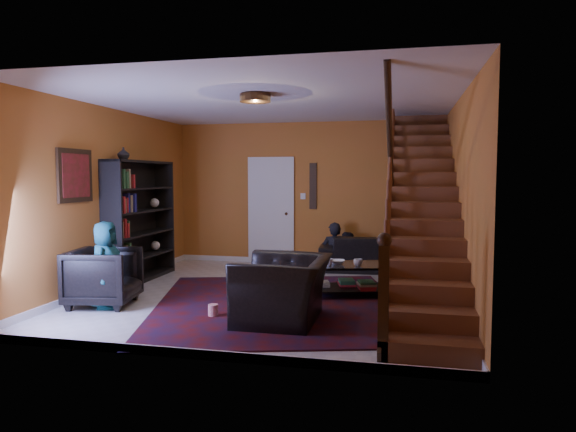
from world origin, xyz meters
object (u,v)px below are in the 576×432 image
Objects in this scene: bookshelf at (141,223)px; armchair_right at (283,290)px; armchair_left at (104,277)px; coffee_table at (346,277)px; sofa at (381,253)px.

bookshelf is 3.51m from armchair_right.
bookshelf reaches higher than armchair_left.
coffee_table is (3.48, -0.42, -0.69)m from bookshelf.
armchair_right is at bearing -111.66° from coffee_table.
sofa reaches higher than coffee_table.
sofa is (3.90, 1.70, -0.64)m from bookshelf.
armchair_right is 1.61m from coffee_table.
armchair_right is (-1.02, -3.61, 0.06)m from sofa.
armchair_left is at bearing 40.04° from sofa.
armchair_left is 3.37m from coffee_table.
armchair_right is (2.89, -1.91, -0.58)m from bookshelf.
sofa is 3.76m from armchair_right.
coffee_table is (0.59, 1.49, -0.12)m from armchair_right.
armchair_left is 2.54m from armchair_right.
armchair_left is (-3.55, -3.39, 0.06)m from sofa.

